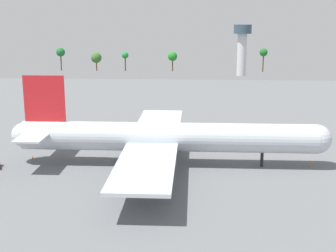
{
  "coord_description": "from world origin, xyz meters",
  "views": [
    {
      "loc": [
        5.64,
        -101.54,
        33.45
      ],
      "look_at": [
        0.0,
        0.0,
        9.15
      ],
      "focal_mm": 49.99,
      "sensor_mm": 36.0,
      "label": 1
    }
  ],
  "objects_px": {
    "cargo_airplane": "(166,137)",
    "safety_cone_nose": "(311,164)",
    "control_tower": "(242,44)",
    "safety_cone_tail": "(33,157)"
  },
  "relations": [
    {
      "from": "safety_cone_nose",
      "to": "control_tower",
      "type": "distance_m",
      "value": 161.67
    },
    {
      "from": "safety_cone_nose",
      "to": "control_tower",
      "type": "xyz_separation_m",
      "value": [
        -0.37,
        160.75,
        17.3
      ]
    },
    {
      "from": "safety_cone_tail",
      "to": "control_tower",
      "type": "relative_size",
      "value": 0.02
    },
    {
      "from": "cargo_airplane",
      "to": "safety_cone_tail",
      "type": "distance_m",
      "value": 32.81
    },
    {
      "from": "cargo_airplane",
      "to": "control_tower",
      "type": "xyz_separation_m",
      "value": [
        32.48,
        162.02,
        11.21
      ]
    },
    {
      "from": "cargo_airplane",
      "to": "safety_cone_nose",
      "type": "xyz_separation_m",
      "value": [
        32.85,
        1.28,
        -6.08
      ]
    },
    {
      "from": "control_tower",
      "to": "cargo_airplane",
      "type": "bearing_deg",
      "value": -101.34
    },
    {
      "from": "safety_cone_tail",
      "to": "safety_cone_nose",
      "type": "bearing_deg",
      "value": -1.44
    },
    {
      "from": "control_tower",
      "to": "safety_cone_nose",
      "type": "bearing_deg",
      "value": -89.87
    },
    {
      "from": "control_tower",
      "to": "safety_cone_tail",
      "type": "bearing_deg",
      "value": -112.09
    }
  ]
}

